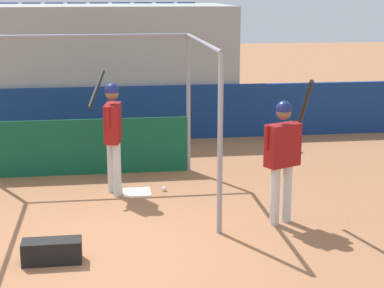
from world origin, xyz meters
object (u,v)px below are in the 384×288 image
baseball (164,189)px  equipment_bag (52,251)px  player_waiting (283,150)px  player_batter (113,127)px

baseball → equipment_bag: bearing=-121.7°
player_waiting → equipment_bag: (-3.06, -0.92, -0.90)m
player_waiting → equipment_bag: 3.32m
player_waiting → baseball: bearing=106.6°
equipment_bag → baseball: equipment_bag is taller
player_batter → equipment_bag: (-0.79, -2.56, -0.94)m
player_batter → equipment_bag: bearing=172.4°
player_waiting → equipment_bag: player_waiting is taller
player_batter → baseball: size_ratio=25.68×
player_waiting → baseball: (-1.47, 1.66, -1.01)m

